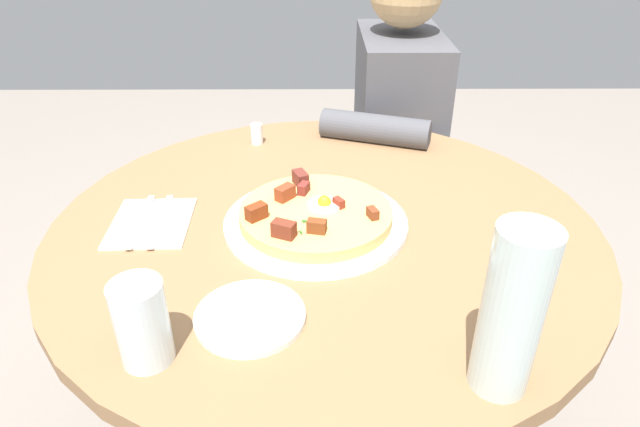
{
  "coord_description": "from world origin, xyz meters",
  "views": [
    {
      "loc": [
        0.86,
        -0.01,
        1.27
      ],
      "look_at": [
        0.01,
        -0.01,
        0.76
      ],
      "focal_mm": 31.04,
      "sensor_mm": 36.0,
      "label": 1
    }
  ],
  "objects_px": {
    "pizza_plate": "(316,222)",
    "dining_table": "(324,295)",
    "breakfast_pizza": "(315,214)",
    "bread_plate": "(250,317)",
    "water_bottle": "(512,312)",
    "salt_shaker": "(257,134)",
    "fork": "(141,221)",
    "water_glass": "(142,323)",
    "knife": "(161,220)",
    "person_seated": "(392,177)"
  },
  "relations": [
    {
      "from": "knife",
      "to": "salt_shaker",
      "type": "bearing_deg",
      "value": 156.59
    },
    {
      "from": "pizza_plate",
      "to": "dining_table",
      "type": "bearing_deg",
      "value": 135.85
    },
    {
      "from": "dining_table",
      "to": "water_bottle",
      "type": "xyz_separation_m",
      "value": [
        0.38,
        0.21,
        0.29
      ]
    },
    {
      "from": "bread_plate",
      "to": "fork",
      "type": "height_order",
      "value": "bread_plate"
    },
    {
      "from": "dining_table",
      "to": "pizza_plate",
      "type": "relative_size",
      "value": 3.01
    },
    {
      "from": "dining_table",
      "to": "person_seated",
      "type": "xyz_separation_m",
      "value": [
        -0.63,
        0.22,
        -0.06
      ]
    },
    {
      "from": "knife",
      "to": "water_glass",
      "type": "xyz_separation_m",
      "value": [
        0.33,
        0.06,
        0.05
      ]
    },
    {
      "from": "breakfast_pizza",
      "to": "knife",
      "type": "xyz_separation_m",
      "value": [
        -0.01,
        -0.28,
        -0.02
      ]
    },
    {
      "from": "person_seated",
      "to": "water_glass",
      "type": "bearing_deg",
      "value": -24.88
    },
    {
      "from": "fork",
      "to": "pizza_plate",
      "type": "bearing_deg",
      "value": 86.96
    },
    {
      "from": "person_seated",
      "to": "salt_shaker",
      "type": "height_order",
      "value": "person_seated"
    },
    {
      "from": "knife",
      "to": "water_bottle",
      "type": "distance_m",
      "value": 0.64
    },
    {
      "from": "breakfast_pizza",
      "to": "bread_plate",
      "type": "height_order",
      "value": "breakfast_pizza"
    },
    {
      "from": "person_seated",
      "to": "bread_plate",
      "type": "bearing_deg",
      "value": -19.9
    },
    {
      "from": "bread_plate",
      "to": "water_bottle",
      "type": "xyz_separation_m",
      "value": [
        0.12,
        0.32,
        0.11
      ]
    },
    {
      "from": "breakfast_pizza",
      "to": "knife",
      "type": "bearing_deg",
      "value": -91.66
    },
    {
      "from": "water_glass",
      "to": "fork",
      "type": "bearing_deg",
      "value": -163.16
    },
    {
      "from": "pizza_plate",
      "to": "fork",
      "type": "xyz_separation_m",
      "value": [
        -0.01,
        -0.32,
        0.0
      ]
    },
    {
      "from": "person_seated",
      "to": "water_bottle",
      "type": "bearing_deg",
      "value": -0.36
    },
    {
      "from": "pizza_plate",
      "to": "breakfast_pizza",
      "type": "height_order",
      "value": "breakfast_pizza"
    },
    {
      "from": "breakfast_pizza",
      "to": "water_bottle",
      "type": "relative_size",
      "value": 1.22
    },
    {
      "from": "pizza_plate",
      "to": "water_bottle",
      "type": "xyz_separation_m",
      "value": [
        0.37,
        0.22,
        0.11
      ]
    },
    {
      "from": "water_bottle",
      "to": "salt_shaker",
      "type": "distance_m",
      "value": 0.83
    },
    {
      "from": "fork",
      "to": "salt_shaker",
      "type": "height_order",
      "value": "salt_shaker"
    },
    {
      "from": "dining_table",
      "to": "salt_shaker",
      "type": "xyz_separation_m",
      "value": [
        -0.35,
        -0.15,
        0.2
      ]
    },
    {
      "from": "dining_table",
      "to": "fork",
      "type": "xyz_separation_m",
      "value": [
        0.01,
        -0.33,
        0.18
      ]
    },
    {
      "from": "fork",
      "to": "person_seated",
      "type": "bearing_deg",
      "value": 137.47
    },
    {
      "from": "water_glass",
      "to": "water_bottle",
      "type": "height_order",
      "value": "water_bottle"
    },
    {
      "from": "bread_plate",
      "to": "knife",
      "type": "distance_m",
      "value": 0.32
    },
    {
      "from": "fork",
      "to": "water_glass",
      "type": "xyz_separation_m",
      "value": [
        0.33,
        0.1,
        0.05
      ]
    },
    {
      "from": "dining_table",
      "to": "pizza_plate",
      "type": "xyz_separation_m",
      "value": [
        0.02,
        -0.02,
        0.18
      ]
    },
    {
      "from": "knife",
      "to": "person_seated",
      "type": "bearing_deg",
      "value": 139.33
    },
    {
      "from": "bread_plate",
      "to": "fork",
      "type": "distance_m",
      "value": 0.34
    },
    {
      "from": "knife",
      "to": "water_glass",
      "type": "bearing_deg",
      "value": 9.14
    },
    {
      "from": "salt_shaker",
      "to": "fork",
      "type": "bearing_deg",
      "value": -26.32
    },
    {
      "from": "pizza_plate",
      "to": "bread_plate",
      "type": "xyz_separation_m",
      "value": [
        0.25,
        -0.09,
        -0.0
      ]
    },
    {
      "from": "bread_plate",
      "to": "salt_shaker",
      "type": "relative_size",
      "value": 3.29
    },
    {
      "from": "knife",
      "to": "water_glass",
      "type": "height_order",
      "value": "water_glass"
    },
    {
      "from": "pizza_plate",
      "to": "bread_plate",
      "type": "height_order",
      "value": "pizza_plate"
    },
    {
      "from": "pizza_plate",
      "to": "water_bottle",
      "type": "height_order",
      "value": "water_bottle"
    },
    {
      "from": "dining_table",
      "to": "breakfast_pizza",
      "type": "xyz_separation_m",
      "value": [
        0.02,
        -0.02,
        0.2
      ]
    },
    {
      "from": "breakfast_pizza",
      "to": "fork",
      "type": "bearing_deg",
      "value": -91.27
    },
    {
      "from": "breakfast_pizza",
      "to": "water_glass",
      "type": "xyz_separation_m",
      "value": [
        0.32,
        -0.22,
        0.03
      ]
    },
    {
      "from": "water_glass",
      "to": "bread_plate",
      "type": "bearing_deg",
      "value": 120.12
    },
    {
      "from": "person_seated",
      "to": "knife",
      "type": "bearing_deg",
      "value": -38.88
    },
    {
      "from": "dining_table",
      "to": "fork",
      "type": "distance_m",
      "value": 0.38
    },
    {
      "from": "person_seated",
      "to": "pizza_plate",
      "type": "bearing_deg",
      "value": -19.71
    },
    {
      "from": "water_bottle",
      "to": "salt_shaker",
      "type": "relative_size",
      "value": 4.66
    },
    {
      "from": "knife",
      "to": "fork",
      "type": "bearing_deg",
      "value": -90.0
    },
    {
      "from": "pizza_plate",
      "to": "knife",
      "type": "distance_m",
      "value": 0.28
    }
  ]
}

